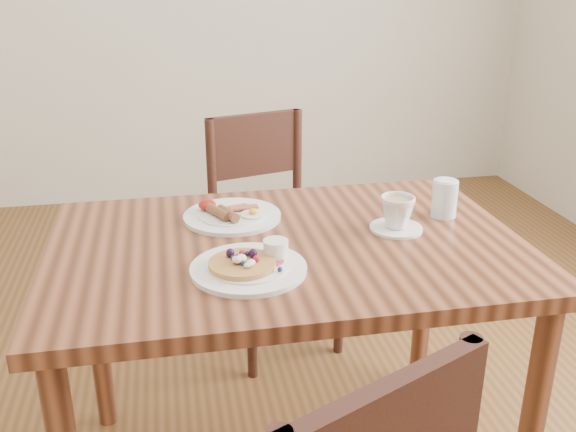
% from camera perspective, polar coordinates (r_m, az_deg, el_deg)
% --- Properties ---
extents(dining_table, '(1.20, 0.80, 0.75)m').
position_cam_1_polar(dining_table, '(1.68, 0.00, -5.37)').
color(dining_table, brown).
rests_on(dining_table, ground).
extents(chair_far, '(0.51, 0.51, 0.88)m').
position_cam_1_polar(chair_far, '(2.44, -1.65, -0.47)').
color(chair_far, '#3A1C15').
rests_on(chair_far, ground).
extents(pancake_plate, '(0.27, 0.27, 0.06)m').
position_cam_1_polar(pancake_plate, '(1.48, -3.40, -4.36)').
color(pancake_plate, white).
rests_on(pancake_plate, dining_table).
extents(breakfast_plate, '(0.27, 0.27, 0.04)m').
position_cam_1_polar(breakfast_plate, '(1.78, -5.12, 0.11)').
color(breakfast_plate, white).
rests_on(breakfast_plate, dining_table).
extents(teacup_saucer, '(0.14, 0.14, 0.09)m').
position_cam_1_polar(teacup_saucer, '(1.71, 9.66, 0.14)').
color(teacup_saucer, white).
rests_on(teacup_saucer, dining_table).
extents(water_glass, '(0.07, 0.07, 0.10)m').
position_cam_1_polar(water_glass, '(1.83, 13.74, 1.52)').
color(water_glass, silver).
rests_on(water_glass, dining_table).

